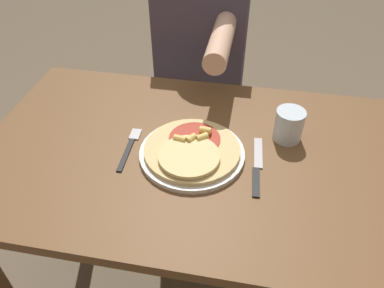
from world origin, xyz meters
The scene contains 7 objects.
dining_table centered at (0.00, 0.00, 0.64)m, with size 1.28×0.72×0.76m.
plate centered at (-0.05, -0.02, 0.77)m, with size 0.28×0.28×0.01m.
pizza centered at (-0.05, -0.02, 0.79)m, with size 0.26×0.26×0.04m.
fork centered at (-0.22, -0.01, 0.77)m, with size 0.03×0.18×0.00m.
knife centered at (0.12, -0.03, 0.77)m, with size 0.03×0.22×0.00m.
drinking_glass centered at (0.20, 0.10, 0.81)m, with size 0.08×0.08×0.09m.
person_diner centered at (-0.12, 0.59, 0.74)m, with size 0.34×0.52×1.27m.
Camera 1 is at (0.08, -0.74, 1.45)m, focal length 35.00 mm.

